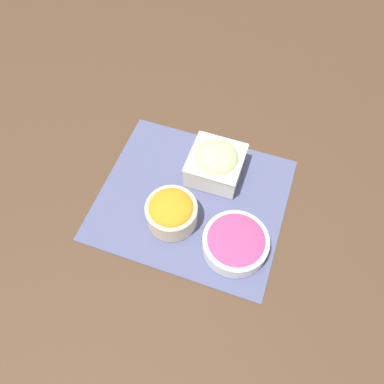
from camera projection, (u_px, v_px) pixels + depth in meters
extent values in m
plane|color=#422D1E|center=(192.00, 199.00, 0.93)|extent=(3.00, 3.00, 0.00)
cube|color=#474C70|center=(192.00, 199.00, 0.92)|extent=(0.45, 0.39, 0.00)
cylinder|color=beige|center=(172.00, 213.00, 0.87)|extent=(0.12, 0.12, 0.06)
torus|color=beige|center=(171.00, 207.00, 0.84)|extent=(0.12, 0.12, 0.01)
ellipsoid|color=orange|center=(171.00, 207.00, 0.84)|extent=(0.10, 0.10, 0.03)
cube|color=silver|center=(215.00, 165.00, 0.94)|extent=(0.13, 0.13, 0.06)
cube|color=silver|center=(216.00, 158.00, 0.91)|extent=(0.13, 0.13, 0.00)
ellipsoid|color=#A8CC7F|center=(216.00, 158.00, 0.91)|extent=(0.11, 0.11, 0.06)
cylinder|color=silver|center=(235.00, 244.00, 0.84)|extent=(0.15, 0.15, 0.04)
torus|color=silver|center=(236.00, 240.00, 0.82)|extent=(0.15, 0.15, 0.01)
ellipsoid|color=#93386B|center=(236.00, 240.00, 0.82)|extent=(0.13, 0.13, 0.02)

